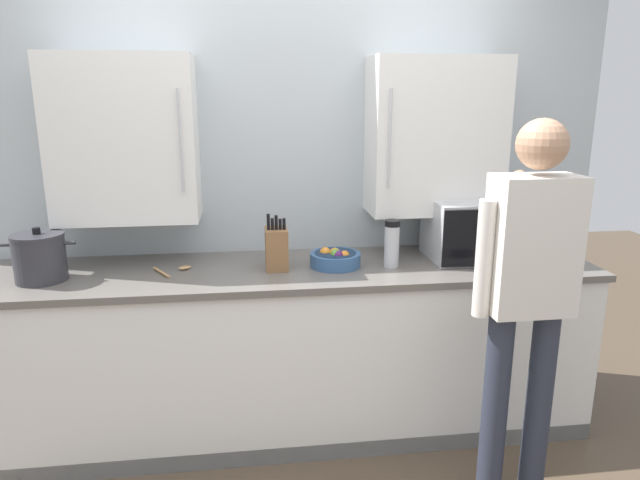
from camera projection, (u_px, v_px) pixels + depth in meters
back_wall_tiled at (283, 157)px, 3.07m from camera, size 3.60×0.44×2.79m
counter_unit at (291, 350)px, 2.99m from camera, size 3.13×0.69×0.91m
microwave_oven at (478, 229)px, 3.01m from camera, size 0.57×0.40×0.32m
wooden_spoon at (175, 270)px, 2.80m from camera, size 0.19×0.18×0.02m
thermos_flask at (392, 243)px, 2.86m from camera, size 0.08×0.08×0.24m
fruit_bowl at (335, 258)px, 2.88m from camera, size 0.26×0.26×0.10m
stock_pot at (40, 257)px, 2.64m from camera, size 0.33×0.24×0.26m
knife_block at (276, 248)px, 2.83m from camera, size 0.11×0.15×0.29m
person_figure at (527, 285)px, 2.32m from camera, size 0.44×0.53×1.68m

